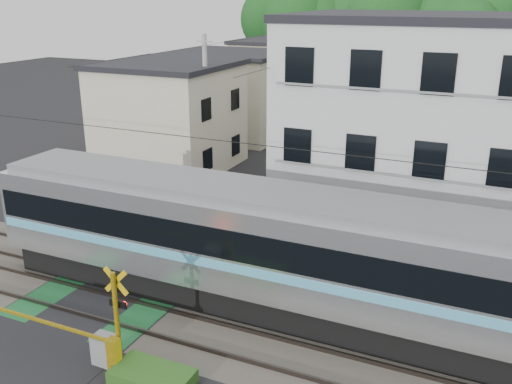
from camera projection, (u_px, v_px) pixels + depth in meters
The scene contains 11 objects.
ground at pixel (115, 289), 20.40m from camera, with size 120.00×120.00×0.00m, color black.
track_bed at pixel (115, 289), 20.39m from camera, with size 120.00×120.00×0.14m.
crossing_signal_near at pixel (106, 344), 16.02m from camera, with size 4.74×0.65×3.09m.
crossing_signal_far at pixel (118, 224), 24.32m from camera, with size 4.74×0.65×3.09m.
apartment_block at pixel (415, 130), 23.70m from camera, with size 10.20×8.36×9.30m.
houses_row at pixel (337, 92), 41.51m from camera, with size 22.07×31.35×6.80m.
tree_hill at pixel (399, 33), 59.72m from camera, with size 40.00×14.01×11.68m.
catenary at pixel (270, 219), 16.87m from camera, with size 60.00×5.04×7.00m.
utility_poles at pixel (307, 85), 39.24m from camera, with size 7.90×42.00×8.00m.
pedestrian at pixel (317, 126), 41.79m from camera, with size 0.60×0.39×1.64m, color #23272C.
weed_patches at pixel (154, 296), 19.58m from camera, with size 10.25×8.80×0.40m.
Camera 1 is at (12.11, -14.39, 10.02)m, focal length 40.00 mm.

